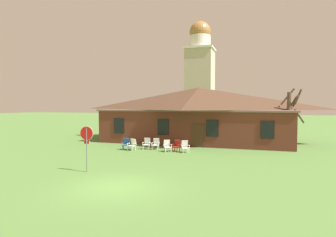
{
  "coord_description": "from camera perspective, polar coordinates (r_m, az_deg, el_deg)",
  "views": [
    {
      "loc": [
        6.35,
        -11.67,
        3.88
      ],
      "look_at": [
        -0.17,
        8.25,
        2.83
      ],
      "focal_mm": 30.27,
      "sensor_mm": 36.0,
      "label": 1
    }
  ],
  "objects": [
    {
      "name": "brick_building",
      "position": [
        30.68,
        6.17,
        1.01
      ],
      "size": [
        19.2,
        10.4,
        5.68
      ],
      "color": "brown",
      "rests_on": "ground"
    },
    {
      "name": "lawn_chair_by_porch",
      "position": [
        24.68,
        -8.45,
        -5.03
      ],
      "size": [
        0.73,
        0.77,
        0.96
      ],
      "color": "#2D5693",
      "rests_on": "ground"
    },
    {
      "name": "lawn_chair_far_side",
      "position": [
        23.45,
        1.76,
        -5.42
      ],
      "size": [
        0.73,
        0.77,
        0.96
      ],
      "color": "maroon",
      "rests_on": "ground"
    },
    {
      "name": "lawn_chair_left_end",
      "position": [
        24.71,
        -4.29,
        -5.0
      ],
      "size": [
        0.7,
        0.73,
        0.96
      ],
      "color": "silver",
      "rests_on": "ground"
    },
    {
      "name": "lawn_chair_under_eave",
      "position": [
        22.96,
        3.46,
        -5.6
      ],
      "size": [
        0.81,
        0.85,
        0.96
      ],
      "color": "white",
      "rests_on": "ground"
    },
    {
      "name": "lawn_chair_middle",
      "position": [
        24.44,
        -2.46,
        -5.08
      ],
      "size": [
        0.67,
        0.71,
        0.96
      ],
      "color": "white",
      "rests_on": "ground"
    },
    {
      "name": "bare_tree_beside_building",
      "position": [
        27.48,
        23.41,
        0.56
      ],
      "size": [
        2.06,
        2.3,
        5.35
      ],
      "color": "brown",
      "rests_on": "ground"
    },
    {
      "name": "lawn_chair_right_end",
      "position": [
        23.31,
        -0.15,
        -5.47
      ],
      "size": [
        0.84,
        0.87,
        0.96
      ],
      "color": "white",
      "rests_on": "ground"
    },
    {
      "name": "stop_sign",
      "position": [
        16.85,
        -16.06,
        -4.1
      ],
      "size": [
        0.8,
        0.13,
        2.64
      ],
      "color": "slate",
      "rests_on": "ground"
    },
    {
      "name": "dome_tower",
      "position": [
        52.88,
        6.44,
        8.54
      ],
      "size": [
        5.18,
        5.18,
        19.88
      ],
      "color": "#BCB29E",
      "rests_on": "ground"
    },
    {
      "name": "lawn_chair_near_door",
      "position": [
        24.19,
        -7.21,
        -5.19
      ],
      "size": [
        0.72,
        0.76,
        0.96
      ],
      "color": "silver",
      "rests_on": "ground"
    },
    {
      "name": "ground_plane",
      "position": [
        13.84,
        -10.28,
        -13.46
      ],
      "size": [
        200.0,
        200.0,
        0.0
      ],
      "primitive_type": "plane",
      "color": "#517A38"
    }
  ]
}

